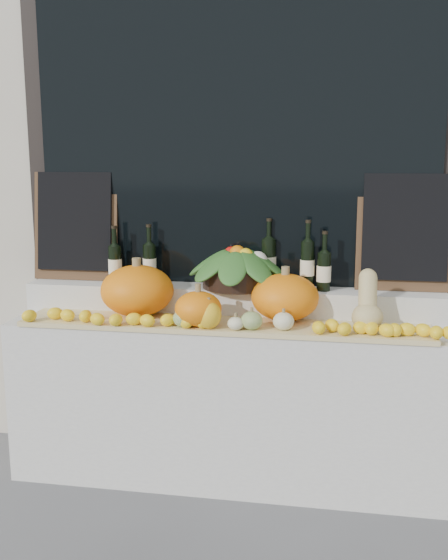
# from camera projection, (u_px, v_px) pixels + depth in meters

# --- Properties ---
(storefront_facade) EXTENTS (7.00, 0.94, 4.50)m
(storefront_facade) POSITION_uv_depth(u_px,v_px,m) (246.00, 72.00, 3.76)
(storefront_facade) COLOR beige
(storefront_facade) RESTS_ON ground
(display_sill) EXTENTS (2.30, 0.55, 0.88)m
(display_sill) POSITION_uv_depth(u_px,v_px,m) (226.00, 399.00, 3.41)
(display_sill) COLOR silver
(display_sill) RESTS_ON ground
(rear_tier) EXTENTS (2.30, 0.25, 0.16)m
(rear_tier) POSITION_uv_depth(u_px,v_px,m) (231.00, 301.00, 3.45)
(rear_tier) COLOR silver
(rear_tier) RESTS_ON display_sill
(straw_bedding) EXTENTS (2.10, 0.32, 0.02)m
(straw_bedding) POSITION_uv_depth(u_px,v_px,m) (222.00, 325.00, 3.20)
(straw_bedding) COLOR tan
(straw_bedding) RESTS_ON display_sill
(pumpkin_left) EXTENTS (0.40, 0.40, 0.27)m
(pumpkin_left) POSITION_uv_depth(u_px,v_px,m) (137.00, 291.00, 3.33)
(pumpkin_left) COLOR orange
(pumpkin_left) RESTS_ON straw_bedding
(pumpkin_right) EXTENTS (0.39, 0.39, 0.24)m
(pumpkin_right) POSITION_uv_depth(u_px,v_px,m) (285.00, 297.00, 3.23)
(pumpkin_right) COLOR orange
(pumpkin_right) RESTS_ON straw_bedding
(pumpkin_center) EXTENTS (0.26, 0.26, 0.18)m
(pumpkin_center) POSITION_uv_depth(u_px,v_px,m) (198.00, 309.00, 3.13)
(pumpkin_center) COLOR orange
(pumpkin_center) RESTS_ON straw_bedding
(butternut_squash) EXTENTS (0.15, 0.21, 0.29)m
(butternut_squash) POSITION_uv_depth(u_px,v_px,m) (368.00, 305.00, 3.06)
(butternut_squash) COLOR tan
(butternut_squash) RESTS_ON straw_bedding
(decorative_gourds) EXTENTS (0.60, 0.15, 0.16)m
(decorative_gourds) POSITION_uv_depth(u_px,v_px,m) (228.00, 318.00, 3.08)
(decorative_gourds) COLOR #356C20
(decorative_gourds) RESTS_ON straw_bedding
(lemon_heap) EXTENTS (2.20, 0.16, 0.06)m
(lemon_heap) POSITION_uv_depth(u_px,v_px,m) (219.00, 322.00, 3.09)
(lemon_heap) COLOR yellow
(lemon_heap) RESTS_ON straw_bedding
(produce_bowl) EXTENTS (0.58, 0.58, 0.24)m
(produce_bowl) POSITION_uv_depth(u_px,v_px,m) (237.00, 266.00, 3.39)
(produce_bowl) COLOR black
(produce_bowl) RESTS_ON rear_tier
(wine_bottle_far_left) EXTENTS (0.08, 0.08, 0.33)m
(wine_bottle_far_left) POSITION_uv_depth(u_px,v_px,m) (115.00, 264.00, 3.51)
(wine_bottle_far_left) COLOR black
(wine_bottle_far_left) RESTS_ON rear_tier
(wine_bottle_near_left) EXTENTS (0.08, 0.08, 0.33)m
(wine_bottle_near_left) POSITION_uv_depth(u_px,v_px,m) (150.00, 263.00, 3.51)
(wine_bottle_near_left) COLOR black
(wine_bottle_near_left) RESTS_ON rear_tier
(wine_bottle_tall) EXTENTS (0.08, 0.08, 0.37)m
(wine_bottle_tall) POSITION_uv_depth(u_px,v_px,m) (269.00, 262.00, 3.44)
(wine_bottle_tall) COLOR black
(wine_bottle_tall) RESTS_ON rear_tier
(wine_bottle_near_right) EXTENTS (0.08, 0.08, 0.38)m
(wine_bottle_near_right) POSITION_uv_depth(u_px,v_px,m) (307.00, 265.00, 3.33)
(wine_bottle_near_right) COLOR black
(wine_bottle_near_right) RESTS_ON rear_tier
(wine_bottle_far_right) EXTENTS (0.08, 0.08, 0.32)m
(wine_bottle_far_right) POSITION_uv_depth(u_px,v_px,m) (324.00, 271.00, 3.31)
(wine_bottle_far_right) COLOR black
(wine_bottle_far_right) RESTS_ON rear_tier
(chalkboard_left) EXTENTS (0.50, 0.10, 0.62)m
(chalkboard_left) POSITION_uv_depth(u_px,v_px,m) (75.00, 224.00, 3.59)
(chalkboard_left) COLOR #4C331E
(chalkboard_left) RESTS_ON rear_tier
(chalkboard_right) EXTENTS (0.50, 0.10, 0.62)m
(chalkboard_right) POSITION_uv_depth(u_px,v_px,m) (405.00, 230.00, 3.28)
(chalkboard_right) COLOR #4C331E
(chalkboard_right) RESTS_ON rear_tier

